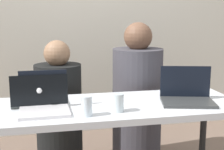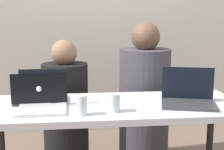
# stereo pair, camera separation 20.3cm
# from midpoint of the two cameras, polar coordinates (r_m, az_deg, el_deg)

# --- Properties ---
(back_wall) EXTENTS (4.50, 0.10, 2.54)m
(back_wall) POSITION_cam_midpoint_polar(r_m,az_deg,el_deg) (3.38, -6.67, 10.78)
(back_wall) COLOR beige
(back_wall) RESTS_ON ground
(desk) EXTENTS (1.66, 0.62, 0.71)m
(desk) POSITION_cam_midpoint_polar(r_m,az_deg,el_deg) (2.03, -2.52, -7.29)
(desk) COLOR silver
(desk) RESTS_ON ground
(person_on_left) EXTENTS (0.46, 0.46, 1.08)m
(person_on_left) POSITION_cam_midpoint_polar(r_m,az_deg,el_deg) (2.63, -11.87, -6.90)
(person_on_left) COLOR black
(person_on_left) RESTS_ON ground
(person_on_right) EXTENTS (0.53, 0.53, 1.22)m
(person_on_right) POSITION_cam_midpoint_polar(r_m,az_deg,el_deg) (2.69, 2.45, -4.92)
(person_on_right) COLOR #424048
(person_on_right) RESTS_ON ground
(laptop_front_right) EXTENTS (0.38, 0.31, 0.23)m
(laptop_front_right) POSITION_cam_midpoint_polar(r_m,az_deg,el_deg) (2.08, 10.85, -3.59)
(laptop_front_right) COLOR #353738
(laptop_front_right) RESTS_ON desk
(laptop_front_left) EXTENTS (0.30, 0.28, 0.24)m
(laptop_front_left) POSITION_cam_midpoint_polar(r_m,az_deg,el_deg) (1.92, -15.33, -4.98)
(laptop_front_left) COLOR silver
(laptop_front_left) RESTS_ON desk
(laptop_back_left) EXTENTS (0.35, 0.25, 0.21)m
(laptop_back_left) POSITION_cam_midpoint_polar(r_m,az_deg,el_deg) (2.06, -15.86, -4.09)
(laptop_back_left) COLOR #363C3B
(laptop_back_left) RESTS_ON desk
(water_glass_left) EXTENTS (0.06, 0.06, 0.12)m
(water_glass_left) POSITION_cam_midpoint_polar(r_m,az_deg,el_deg) (1.79, -7.91, -5.92)
(water_glass_left) COLOR silver
(water_glass_left) RESTS_ON desk
(water_glass_center) EXTENTS (0.07, 0.07, 0.11)m
(water_glass_center) POSITION_cam_midpoint_polar(r_m,az_deg,el_deg) (1.85, -2.02, -5.35)
(water_glass_center) COLOR silver
(water_glass_center) RESTS_ON desk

